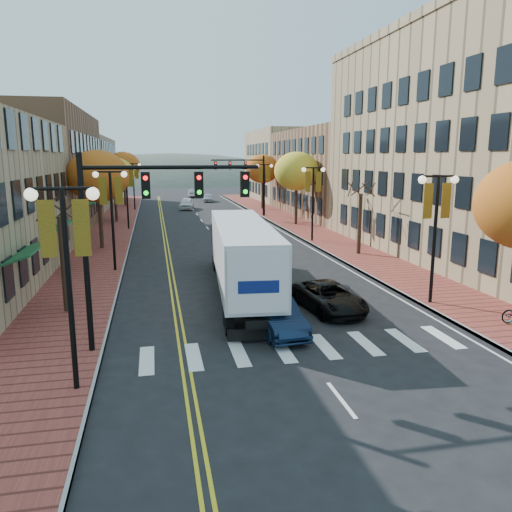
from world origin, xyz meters
TOP-DOWN VIEW (x-y plane):
  - ground at (0.00, 0.00)m, footprint 200.00×200.00m
  - sidewalk_left at (-9.00, 32.50)m, footprint 4.00×85.00m
  - sidewalk_right at (9.00, 32.50)m, footprint 4.00×85.00m
  - building_left_mid at (-17.00, 36.00)m, footprint 12.00×24.00m
  - building_left_far at (-17.00, 61.00)m, footprint 12.00×26.00m
  - building_right_near at (18.50, 16.00)m, footprint 15.00×28.00m
  - building_right_mid at (18.50, 42.00)m, footprint 15.00×24.00m
  - building_right_far at (18.50, 64.00)m, footprint 15.00×20.00m
  - tree_left_a at (-9.00, 8.00)m, footprint 0.28×0.28m
  - tree_left_b at (-9.00, 24.00)m, footprint 4.48×4.48m
  - tree_left_c at (-9.00, 40.00)m, footprint 4.16×4.16m
  - tree_left_d at (-9.00, 58.00)m, footprint 4.61×4.61m
  - tree_right_b at (9.00, 18.00)m, footprint 0.28×0.28m
  - tree_right_c at (9.00, 34.00)m, footprint 4.48×4.48m
  - tree_right_d at (9.00, 50.00)m, footprint 4.35×4.35m
  - lamp_left_a at (-7.50, 0.00)m, footprint 1.96×0.36m
  - lamp_left_b at (-7.50, 16.00)m, footprint 1.96×0.36m
  - lamp_left_c at (-7.50, 34.00)m, footprint 1.96×0.36m
  - lamp_left_d at (-7.50, 52.00)m, footprint 1.96×0.36m
  - lamp_right_a at (7.50, 6.00)m, footprint 1.96×0.36m
  - lamp_right_b at (7.50, 24.00)m, footprint 1.96×0.36m
  - lamp_right_c at (7.50, 42.00)m, footprint 1.96×0.36m
  - traffic_mast_near at (-5.48, 3.00)m, footprint 6.10×0.35m
  - traffic_mast_far at (5.48, 42.00)m, footprint 6.10×0.34m
  - semi_truck at (-0.90, 9.87)m, footprint 3.57×15.17m
  - navy_sedan at (-0.50, 3.86)m, footprint 1.84×4.31m
  - black_suv at (2.53, 6.16)m, footprint 2.70×4.83m
  - car_far_white at (-0.82, 52.30)m, footprint 2.36×4.63m
  - car_far_silver at (3.22, 63.08)m, footprint 2.08×4.18m
  - car_far_oncoming at (1.61, 72.47)m, footprint 1.57×4.29m

SIDE VIEW (x-z plane):
  - ground at x=0.00m, z-range 0.00..0.00m
  - sidewalk_left at x=-9.00m, z-range 0.00..0.15m
  - sidewalk_right at x=9.00m, z-range 0.00..0.15m
  - car_far_silver at x=3.22m, z-range 0.00..1.17m
  - black_suv at x=2.53m, z-range 0.00..1.28m
  - navy_sedan at x=-0.50m, z-range 0.00..1.38m
  - car_far_oncoming at x=1.61m, z-range 0.00..1.40m
  - car_far_white at x=-0.82m, z-range 0.00..1.51m
  - semi_truck at x=-0.90m, z-range 0.32..4.07m
  - tree_left_a at x=-9.00m, z-range 0.15..4.35m
  - tree_right_b at x=9.00m, z-range 0.15..4.35m
  - lamp_left_a at x=-7.50m, z-range 1.27..7.32m
  - lamp_left_b at x=-7.50m, z-range 1.27..7.32m
  - lamp_left_c at x=-7.50m, z-range 1.27..7.32m
  - lamp_left_d at x=-7.50m, z-range 1.27..7.32m
  - lamp_right_a at x=7.50m, z-range 1.27..7.32m
  - lamp_right_b at x=7.50m, z-range 1.27..7.32m
  - lamp_right_c at x=7.50m, z-range 1.27..7.32m
  - building_left_far at x=-17.00m, z-range 0.00..9.50m
  - traffic_mast_near at x=-5.48m, z-range 1.42..8.42m
  - traffic_mast_far at x=5.48m, z-range 1.42..8.42m
  - building_right_mid at x=18.50m, z-range 0.00..10.00m
  - tree_left_c at x=-9.00m, z-range 1.71..8.40m
  - tree_right_d at x=9.00m, z-range 1.79..8.79m
  - tree_left_b at x=-9.00m, z-range 1.84..9.05m
  - tree_right_c at x=9.00m, z-range 1.84..9.05m
  - building_left_mid at x=-17.00m, z-range 0.00..11.00m
  - building_right_far at x=18.50m, z-range 0.00..11.00m
  - tree_left_d at x=-9.00m, z-range 1.89..9.31m
  - building_right_near at x=18.50m, z-range 0.00..15.00m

